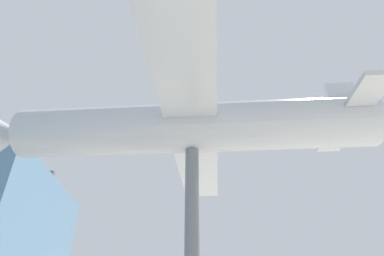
% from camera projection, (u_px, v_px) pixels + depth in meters
% --- Properties ---
extents(support_pylon_central, '(0.49, 0.49, 6.81)m').
position_uv_depth(support_pylon_central, '(192.00, 248.00, 9.41)').
color(support_pylon_central, slate).
rests_on(support_pylon_central, ground_plane).
extents(suspended_airplane, '(16.60, 15.33, 2.78)m').
position_uv_depth(suspended_airplane, '(183.00, 128.00, 11.65)').
color(suspended_airplane, '#B2B7BC').
rests_on(suspended_airplane, support_pylon_central).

